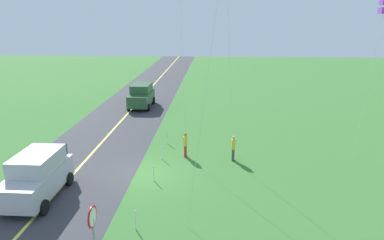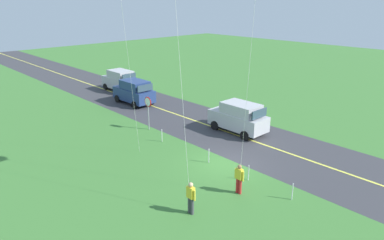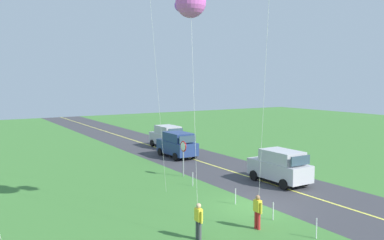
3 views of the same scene
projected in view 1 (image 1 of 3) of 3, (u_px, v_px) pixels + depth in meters
ground_plane at (144, 174)px, 19.79m from camera, size 120.00×120.00×0.10m
asphalt_road at (75, 172)px, 20.02m from camera, size 120.00×7.00×0.00m
road_centre_stripe at (75, 172)px, 20.02m from camera, size 120.00×0.16×0.00m
car_suv_foreground at (37, 175)px, 16.93m from camera, size 4.40×2.12×2.24m
car_parked_west_far at (141, 95)px, 34.05m from camera, size 4.40×2.12×2.24m
stop_sign at (93, 227)px, 11.69m from camera, size 0.76×0.08×2.56m
person_adult_near at (185, 144)px, 21.92m from camera, size 0.58×0.22×1.60m
person_adult_companion at (233, 147)px, 21.37m from camera, size 0.58×0.22×1.60m
fence_post_0 at (167, 138)px, 24.24m from camera, size 0.05×0.05×0.90m
fence_post_1 at (162, 152)px, 21.66m from camera, size 0.05×0.05×0.90m
fence_post_2 at (154, 173)px, 18.79m from camera, size 0.05×0.05×0.90m
fence_post_3 at (135, 220)px, 14.48m from camera, size 0.05×0.05×0.90m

